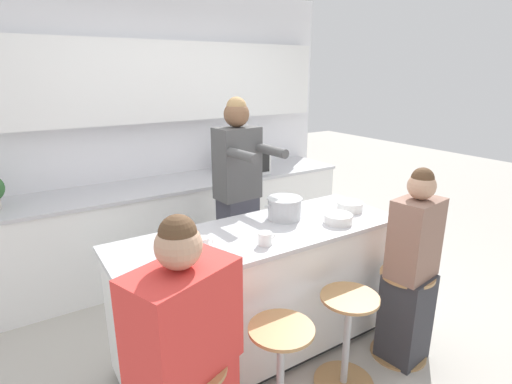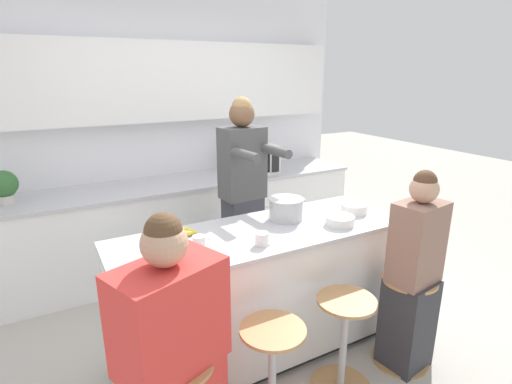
{
  "view_description": "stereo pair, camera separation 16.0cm",
  "coord_description": "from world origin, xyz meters",
  "px_view_note": "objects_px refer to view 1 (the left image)",
  "views": [
    {
      "loc": [
        -1.34,
        -2.03,
        1.92
      ],
      "look_at": [
        0.0,
        0.07,
        1.17
      ],
      "focal_mm": 28.0,
      "sensor_mm": 36.0,
      "label": 1
    },
    {
      "loc": [
        -1.21,
        -2.11,
        1.92
      ],
      "look_at": [
        0.0,
        0.07,
        1.17
      ],
      "focal_mm": 28.0,
      "sensor_mm": 36.0,
      "label": 2
    }
  ],
  "objects_px": {
    "kitchen_island": "(261,292)",
    "fruit_bowl": "(350,206)",
    "person_wrapped_blanket": "(186,366)",
    "cooking_pot": "(284,208)",
    "coffee_cup_near": "(265,239)",
    "person_cooking": "(238,203)",
    "coffee_cup_far": "(203,245)",
    "person_seated_near": "(410,276)",
    "bar_stool_center_left": "(280,375)",
    "bar_stool_rightmost": "(403,313)",
    "microwave": "(242,159)",
    "bar_stool_center_right": "(347,339)",
    "banana_bunch": "(186,234)"
  },
  "relations": [
    {
      "from": "bar_stool_center_left",
      "to": "person_cooking",
      "type": "relative_size",
      "value": 0.36
    },
    {
      "from": "banana_bunch",
      "to": "bar_stool_rightmost",
      "type": "bearing_deg",
      "value": -30.61
    },
    {
      "from": "bar_stool_center_left",
      "to": "person_cooking",
      "type": "bearing_deg",
      "value": 69.37
    },
    {
      "from": "bar_stool_center_right",
      "to": "fruit_bowl",
      "type": "xyz_separation_m",
      "value": [
        0.52,
        0.54,
        0.62
      ]
    },
    {
      "from": "coffee_cup_near",
      "to": "kitchen_island",
      "type": "bearing_deg",
      "value": 61.95
    },
    {
      "from": "person_seated_near",
      "to": "coffee_cup_far",
      "type": "height_order",
      "value": "person_seated_near"
    },
    {
      "from": "kitchen_island",
      "to": "microwave",
      "type": "relative_size",
      "value": 4.06
    },
    {
      "from": "coffee_cup_near",
      "to": "cooking_pot",
      "type": "bearing_deg",
      "value": 39.29
    },
    {
      "from": "bar_stool_center_left",
      "to": "person_seated_near",
      "type": "bearing_deg",
      "value": -0.35
    },
    {
      "from": "bar_stool_rightmost",
      "to": "cooking_pot",
      "type": "bearing_deg",
      "value": 127.89
    },
    {
      "from": "person_cooking",
      "to": "fruit_bowl",
      "type": "height_order",
      "value": "person_cooking"
    },
    {
      "from": "bar_stool_rightmost",
      "to": "fruit_bowl",
      "type": "bearing_deg",
      "value": 90.94
    },
    {
      "from": "banana_bunch",
      "to": "microwave",
      "type": "height_order",
      "value": "microwave"
    },
    {
      "from": "person_cooking",
      "to": "person_seated_near",
      "type": "bearing_deg",
      "value": -70.19
    },
    {
      "from": "person_seated_near",
      "to": "coffee_cup_far",
      "type": "bearing_deg",
      "value": 149.46
    },
    {
      "from": "cooking_pot",
      "to": "coffee_cup_near",
      "type": "relative_size",
      "value": 2.89
    },
    {
      "from": "bar_stool_center_right",
      "to": "bar_stool_rightmost",
      "type": "xyz_separation_m",
      "value": [
        0.53,
        -0.01,
        0.0
      ]
    },
    {
      "from": "coffee_cup_near",
      "to": "microwave",
      "type": "xyz_separation_m",
      "value": [
        0.85,
        1.7,
        0.08
      ]
    },
    {
      "from": "bar_stool_center_left",
      "to": "microwave",
      "type": "bearing_deg",
      "value": 64.33
    },
    {
      "from": "fruit_bowl",
      "to": "coffee_cup_near",
      "type": "height_order",
      "value": "coffee_cup_near"
    },
    {
      "from": "person_cooking",
      "to": "banana_bunch",
      "type": "distance_m",
      "value": 0.84
    },
    {
      "from": "person_seated_near",
      "to": "person_cooking",
      "type": "bearing_deg",
      "value": 106.39
    },
    {
      "from": "cooking_pot",
      "to": "banana_bunch",
      "type": "xyz_separation_m",
      "value": [
        -0.72,
        0.06,
        -0.05
      ]
    },
    {
      "from": "microwave",
      "to": "person_seated_near",
      "type": "bearing_deg",
      "value": -88.91
    },
    {
      "from": "person_wrapped_blanket",
      "to": "person_cooking",
      "type": "bearing_deg",
      "value": 31.05
    },
    {
      "from": "person_cooking",
      "to": "microwave",
      "type": "relative_size",
      "value": 3.58
    },
    {
      "from": "person_seated_near",
      "to": "bar_stool_center_left",
      "type": "bearing_deg",
      "value": 171.66
    },
    {
      "from": "fruit_bowl",
      "to": "coffee_cup_far",
      "type": "xyz_separation_m",
      "value": [
        -1.24,
        -0.06,
        0.01
      ]
    },
    {
      "from": "person_wrapped_blanket",
      "to": "coffee_cup_far",
      "type": "relative_size",
      "value": 12.52
    },
    {
      "from": "kitchen_island",
      "to": "bar_stool_center_right",
      "type": "height_order",
      "value": "kitchen_island"
    },
    {
      "from": "bar_stool_rightmost",
      "to": "coffee_cup_far",
      "type": "height_order",
      "value": "coffee_cup_far"
    },
    {
      "from": "person_seated_near",
      "to": "cooking_pot",
      "type": "height_order",
      "value": "person_seated_near"
    },
    {
      "from": "person_seated_near",
      "to": "microwave",
      "type": "distance_m",
      "value": 2.14
    },
    {
      "from": "bar_stool_center_right",
      "to": "person_cooking",
      "type": "distance_m",
      "value": 1.35
    },
    {
      "from": "bar_stool_center_right",
      "to": "person_seated_near",
      "type": "relative_size",
      "value": 0.46
    },
    {
      "from": "microwave",
      "to": "bar_stool_center_right",
      "type": "bearing_deg",
      "value": -103.09
    },
    {
      "from": "bar_stool_rightmost",
      "to": "coffee_cup_near",
      "type": "distance_m",
      "value": 1.15
    },
    {
      "from": "kitchen_island",
      "to": "person_wrapped_blanket",
      "type": "distance_m",
      "value": 1.02
    },
    {
      "from": "person_wrapped_blanket",
      "to": "bar_stool_rightmost",
      "type": "bearing_deg",
      "value": -19.29
    },
    {
      "from": "coffee_cup_far",
      "to": "kitchen_island",
      "type": "bearing_deg",
      "value": 9.65
    },
    {
      "from": "kitchen_island",
      "to": "fruit_bowl",
      "type": "distance_m",
      "value": 0.92
    },
    {
      "from": "bar_stool_center_left",
      "to": "bar_stool_center_right",
      "type": "relative_size",
      "value": 1.0
    },
    {
      "from": "cooking_pot",
      "to": "microwave",
      "type": "xyz_separation_m",
      "value": [
        0.48,
        1.4,
        0.04
      ]
    },
    {
      "from": "fruit_bowl",
      "to": "microwave",
      "type": "distance_m",
      "value": 1.53
    },
    {
      "from": "person_wrapped_blanket",
      "to": "coffee_cup_near",
      "type": "xyz_separation_m",
      "value": [
        0.7,
        0.4,
        0.31
      ]
    },
    {
      "from": "person_cooking",
      "to": "coffee_cup_far",
      "type": "relative_size",
      "value": 15.87
    },
    {
      "from": "bar_stool_center_left",
      "to": "bar_stool_center_right",
      "type": "bearing_deg",
      "value": 2.71
    },
    {
      "from": "bar_stool_center_left",
      "to": "coffee_cup_near",
      "type": "xyz_separation_m",
      "value": [
        0.16,
        0.4,
        0.62
      ]
    },
    {
      "from": "kitchen_island",
      "to": "fruit_bowl",
      "type": "relative_size",
      "value": 10.27
    },
    {
      "from": "person_wrapped_blanket",
      "to": "cooking_pot",
      "type": "height_order",
      "value": "person_wrapped_blanket"
    }
  ]
}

